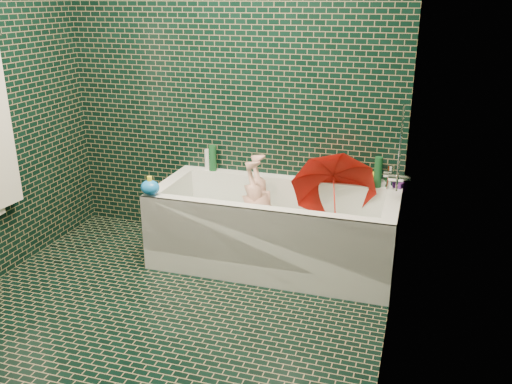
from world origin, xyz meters
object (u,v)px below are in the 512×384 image
(bathtub, at_px, (274,236))
(child, at_px, (263,222))
(umbrella, at_px, (334,196))
(bath_toy, at_px, (150,187))
(rubber_duck, at_px, (368,179))

(bathtub, xyz_separation_m, child, (-0.08, 0.00, 0.10))
(child, distance_m, umbrella, 0.54)
(umbrella, bearing_deg, bathtub, -173.75)
(child, relative_size, umbrella, 1.64)
(child, bearing_deg, umbrella, 100.72)
(bath_toy, bearing_deg, rubber_duck, 24.96)
(bathtub, relative_size, bath_toy, 12.79)
(rubber_duck, height_order, bath_toy, bath_toy)
(bathtub, relative_size, umbrella, 2.98)
(umbrella, height_order, rubber_duck, umbrella)
(bathtub, xyz_separation_m, bath_toy, (-0.79, -0.31, 0.40))
(umbrella, height_order, bath_toy, umbrella)
(child, xyz_separation_m, bath_toy, (-0.71, -0.31, 0.30))
(child, bearing_deg, bath_toy, -66.77)
(child, height_order, bath_toy, bath_toy)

